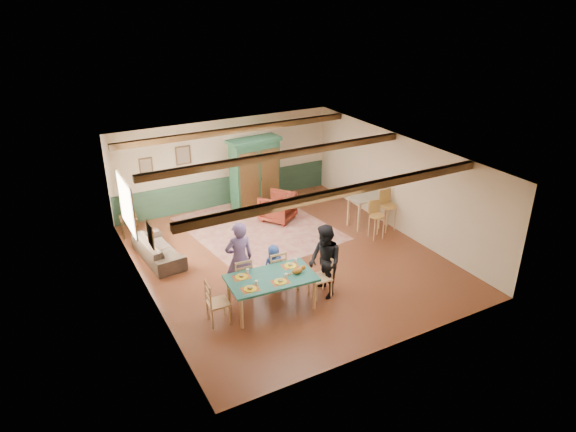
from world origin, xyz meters
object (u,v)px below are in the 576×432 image
dining_chair_end_left (218,302)px  person_man (239,259)px  bar_stool_left (377,220)px  dining_table (271,293)px  dining_chair_far_right (275,269)px  person_woman (325,262)px  armoire (255,175)px  sofa (158,249)px  dining_chair_end_right (320,277)px  bar_stool_right (388,211)px  armchair (278,207)px  person_child (274,266)px  table_lamp (127,209)px  dining_chair_far_left (241,276)px  counter_table (367,211)px  end_table (129,226)px  cat (297,270)px

dining_chair_end_left → person_man: person_man is taller
bar_stool_left → dining_table: bearing=-151.7°
dining_chair_far_right → person_woman: bearing=139.7°
dining_chair_far_right → dining_chair_end_left: size_ratio=1.00×
dining_table → armoire: size_ratio=0.82×
dining_chair_far_right → sofa: dining_chair_far_right is taller
sofa → bar_stool_left: (5.53, -1.65, 0.25)m
dining_chair_far_right → sofa: bearing=-48.4°
dining_chair_end_left → dining_chair_end_right: size_ratio=1.00×
bar_stool_right → armchair: bearing=138.0°
dining_chair_end_right → bar_stool_right: size_ratio=0.83×
person_child → sofa: 3.19m
dining_chair_end_right → armchair: bearing=169.7°
armoire → dining_chair_end_right: bearing=-103.3°
person_woman → sofa: size_ratio=0.87×
dining_chair_far_right → person_man: person_man is taller
sofa → table_lamp: size_ratio=3.80×
armoire → table_lamp: size_ratio=4.44×
person_man → bar_stool_right: person_man is taller
armchair → sofa: 3.78m
dining_chair_end_right → person_child: (-0.70, 0.87, 0.03)m
dining_chair_far_right → dining_chair_far_left: bearing=0.0°
dining_chair_end_right → dining_chair_end_left: bearing=-90.0°
dining_chair_end_right → counter_table: size_ratio=0.89×
dining_chair_far_right → armchair: (1.74, 3.23, -0.07)m
dining_chair_far_left → person_woman: person_woman is taller
armchair → sofa: (-3.72, -0.66, -0.13)m
person_man → armchair: person_man is taller
person_man → bar_stool_left: 4.44m
dining_chair_far_left → sofa: (-1.17, 2.51, -0.20)m
person_man → dining_chair_end_left: bearing=46.8°
dining_chair_far_left → dining_chair_end_left: bearing=43.8°
person_woman → counter_table: bearing=133.6°
dining_table → armoire: bearing=68.3°
dining_chair_end_left → bar_stool_right: 6.04m
end_table → cat: bearing=-64.8°
dining_chair_end_left → person_child: (1.63, 0.70, 0.03)m
dining_chair_far_right → person_woman: size_ratio=0.58×
armoire → dining_chair_far_left: bearing=-123.2°
armoire → armchair: bearing=-81.6°
dining_chair_far_right → counter_table: dining_chair_far_right is taller
counter_table → person_man: bearing=-161.4°
person_man → armoire: bearing=-115.4°
dining_table → counter_table: bearing=29.3°
dining_table → person_child: (0.46, 0.78, 0.13)m
armoire → end_table: 3.91m
sofa → bar_stool_right: size_ratio=1.65×
bar_stool_left → bar_stool_right: 0.65m
dining_chair_end_right → dining_chair_far_right: bearing=-133.8°
dining_chair_end_left → person_woman: bearing=-90.0°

